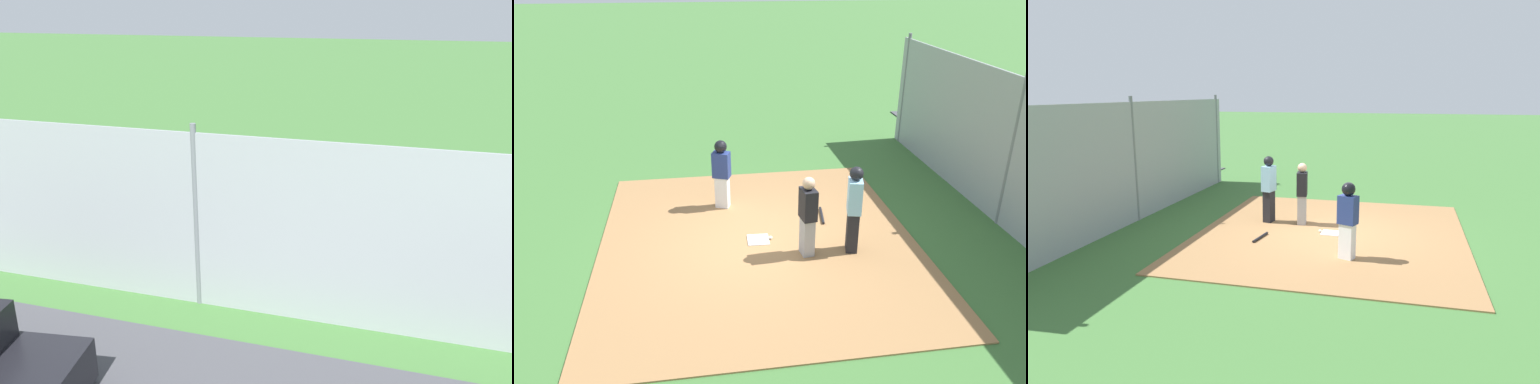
% 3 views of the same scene
% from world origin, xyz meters
% --- Properties ---
extents(ground_plane, '(140.00, 140.00, 0.00)m').
position_xyz_m(ground_plane, '(0.00, 0.00, 0.00)').
color(ground_plane, '#3D6B33').
extents(dirt_infield, '(7.20, 6.40, 0.03)m').
position_xyz_m(dirt_infield, '(0.00, 0.00, 0.01)').
color(dirt_infield, olive).
rests_on(dirt_infield, ground_plane).
extents(home_plate, '(0.46, 0.46, 0.02)m').
position_xyz_m(home_plate, '(0.00, 0.00, 0.04)').
color(home_plate, white).
rests_on(home_plate, dirt_infield).
extents(catcher, '(0.41, 0.31, 1.62)m').
position_xyz_m(catcher, '(-0.66, -0.87, 0.87)').
color(catcher, '#9E9EA3').
rests_on(catcher, dirt_infield).
extents(umpire, '(0.43, 0.34, 1.77)m').
position_xyz_m(umpire, '(-0.66, -1.78, 0.97)').
color(umpire, black).
rests_on(umpire, dirt_infield).
extents(runner, '(0.38, 0.45, 1.63)m').
position_xyz_m(runner, '(1.70, 0.61, 0.95)').
color(runner, silver).
rests_on(runner, dirt_infield).
extents(baseball_bat, '(0.77, 0.17, 0.06)m').
position_xyz_m(baseball_bat, '(0.84, -1.56, 0.06)').
color(baseball_bat, black).
rests_on(baseball_bat, dirt_infield).
extents(baseball, '(0.07, 0.07, 0.07)m').
position_xyz_m(baseball, '(-0.00, -0.26, 0.07)').
color(baseball, white).
rests_on(baseball, dirt_infield).
extents(backstop_fence, '(12.00, 0.10, 3.35)m').
position_xyz_m(backstop_fence, '(0.00, -5.33, 1.60)').
color(backstop_fence, '#93999E').
rests_on(backstop_fence, ground_plane).
extents(parking_lot, '(18.00, 5.20, 0.04)m').
position_xyz_m(parking_lot, '(0.00, -8.92, 0.02)').
color(parking_lot, '#424247').
rests_on(parking_lot, ground_plane).
extents(parked_car_dark, '(4.39, 2.32, 1.28)m').
position_xyz_m(parked_car_dark, '(-2.59, -8.91, 0.61)').
color(parked_car_dark, black).
rests_on(parked_car_dark, parking_lot).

